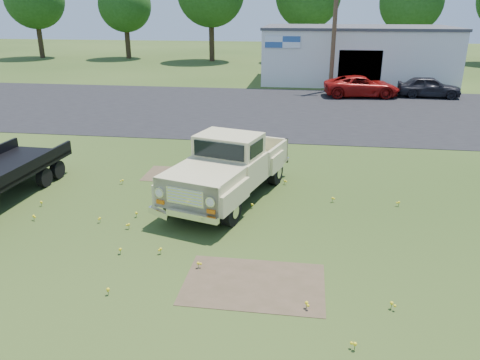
{
  "coord_description": "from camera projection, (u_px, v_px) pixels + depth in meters",
  "views": [
    {
      "loc": [
        2.44,
        -11.55,
        5.58
      ],
      "look_at": [
        0.62,
        1.0,
        0.86
      ],
      "focal_mm": 35.0,
      "sensor_mm": 36.0,
      "label": 1
    }
  ],
  "objects": [
    {
      "name": "treeline_b",
      "position": [
        125.0,
        5.0,
        51.45
      ],
      "size": [
        5.76,
        5.76,
        8.57
      ],
      "color": "#362818",
      "rests_on": "ground"
    },
    {
      "name": "dark_sedan",
      "position": [
        429.0,
        87.0,
        30.23
      ],
      "size": [
        4.0,
        1.76,
        1.34
      ],
      "primitive_type": "imported",
      "rotation": [
        0.0,
        0.0,
        1.52
      ],
      "color": "black",
      "rests_on": "ground"
    },
    {
      "name": "red_pickup",
      "position": [
        361.0,
        87.0,
        30.44
      ],
      "size": [
        5.0,
        2.67,
        1.34
      ],
      "primitive_type": "imported",
      "rotation": [
        0.0,
        0.0,
        1.67
      ],
      "color": "maroon",
      "rests_on": "ground"
    },
    {
      "name": "vintage_pickup_truck",
      "position": [
        229.0,
        167.0,
        14.15
      ],
      "size": [
        3.65,
        6.0,
        2.04
      ],
      "primitive_type": null,
      "rotation": [
        0.0,
        0.0,
        -0.28
      ],
      "color": "beige",
      "rests_on": "ground"
    },
    {
      "name": "dirt_patch_b",
      "position": [
        177.0,
        175.0,
        16.5
      ],
      "size": [
        2.2,
        1.6,
        0.01
      ],
      "primitive_type": "cube",
      "color": "#4C3F29",
      "rests_on": "ground"
    },
    {
      "name": "asphalt_lot",
      "position": [
        264.0,
        109.0,
        26.9
      ],
      "size": [
        90.0,
        14.0,
        0.02
      ],
      "primitive_type": "cube",
      "color": "black",
      "rests_on": "ground"
    },
    {
      "name": "commercial_building",
      "position": [
        356.0,
        54.0,
        36.49
      ],
      "size": [
        14.2,
        8.2,
        4.15
      ],
      "color": "silver",
      "rests_on": "ground"
    },
    {
      "name": "ground",
      "position": [
        213.0,
        220.0,
        12.99
      ],
      "size": [
        140.0,
        140.0,
        0.0
      ],
      "primitive_type": "plane",
      "color": "#253E14",
      "rests_on": "ground"
    },
    {
      "name": "dirt_patch_a",
      "position": [
        254.0,
        284.0,
        10.01
      ],
      "size": [
        3.0,
        2.0,
        0.01
      ],
      "primitive_type": "cube",
      "color": "#4C3F29",
      "rests_on": "ground"
    },
    {
      "name": "treeline_e",
      "position": [
        411.0,
        2.0,
        45.46
      ],
      "size": [
        6.08,
        6.08,
        9.04
      ],
      "color": "#362818",
      "rests_on": "ground"
    },
    {
      "name": "utility_pole_mid",
      "position": [
        335.0,
        22.0,
        31.25
      ],
      "size": [
        1.6,
        0.3,
        9.0
      ],
      "color": "#463120",
      "rests_on": "ground"
    }
  ]
}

